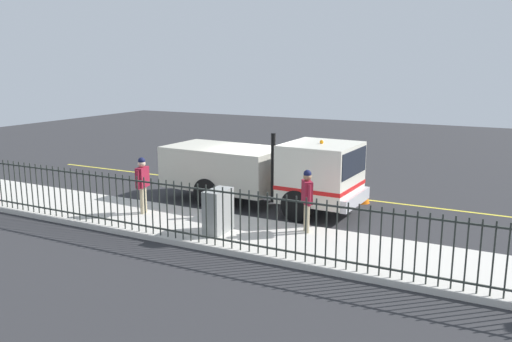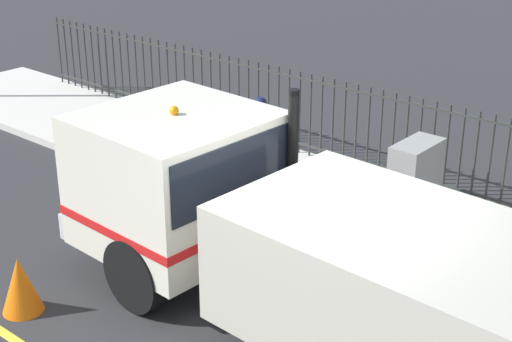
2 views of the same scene
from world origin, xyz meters
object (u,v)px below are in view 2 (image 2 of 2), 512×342
at_px(utility_cabinet, 415,179).
at_px(traffic_cone, 20,285).
at_px(work_truck, 278,226).
at_px(worker_standing, 260,138).

xyz_separation_m(utility_cabinet, traffic_cone, (-5.23, 2.46, -0.36)).
bearing_deg(traffic_cone, utility_cabinet, -25.14).
xyz_separation_m(work_truck, utility_cabinet, (3.34, 0.06, -0.54)).
bearing_deg(work_truck, utility_cabinet, 3.56).
relative_size(work_truck, traffic_cone, 9.33).
xyz_separation_m(work_truck, worker_standing, (2.25, 2.16, -0.08)).
distance_m(worker_standing, utility_cabinet, 2.41).
distance_m(work_truck, utility_cabinet, 3.38).
bearing_deg(work_truck, worker_standing, 46.42).
bearing_deg(traffic_cone, worker_standing, -4.93).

